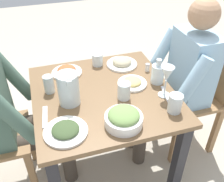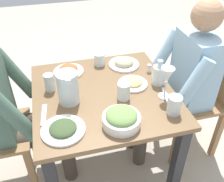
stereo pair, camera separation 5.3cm
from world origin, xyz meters
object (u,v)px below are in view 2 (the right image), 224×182
object	(u,v)px
plate_fries	(133,83)
plate_dolmas	(63,129)
diner_near	(181,80)
plate_rice_curry	(68,70)
dining_table	(104,108)
wine_glass	(167,77)
salt_shaker	(149,68)
chair_near	(203,92)
plate_beans	(124,63)
water_glass_far_left	(174,105)
water_pitcher	(68,88)
oil_carafe	(159,76)
salad_bowl	(121,118)
water_glass_near_left	(124,91)
water_glass_far_right	(49,83)
diner_far	(10,107)
water_glass_by_pitcher	(100,59)

from	to	relation	value
plate_fries	plate_dolmas	size ratio (longest dim) A/B	0.83
diner_near	plate_rice_curry	xyz separation A→B (m)	(0.21, 0.73, 0.07)
dining_table	wine_glass	distance (m)	0.45
plate_fries	salt_shaker	world-z (taller)	salt_shaker
chair_near	plate_fries	size ratio (longest dim) A/B	4.89
plate_beans	water_glass_far_left	bearing A→B (deg)	-168.16
chair_near	water_pitcher	distance (m)	1.01
plate_dolmas	dining_table	bearing A→B (deg)	-45.42
plate_beans	oil_carafe	size ratio (longest dim) A/B	1.29
chair_near	plate_dolmas	world-z (taller)	chair_near
diner_near	water_glass_far_left	xyz separation A→B (m)	(-0.34, 0.23, 0.10)
salad_bowl	plate_rice_curry	size ratio (longest dim) A/B	0.99
chair_near	salad_bowl	distance (m)	0.85
water_glass_near_left	water_glass_far_right	xyz separation A→B (m)	(0.19, 0.41, 0.00)
salt_shaker	water_glass_far_right	bearing A→B (deg)	93.83
plate_beans	oil_carafe	xyz separation A→B (m)	(-0.26, -0.14, 0.04)
dining_table	salt_shaker	xyz separation A→B (m)	(0.15, -0.35, 0.15)
diner_near	diner_far	bearing A→B (deg)	90.08
plate_rice_curry	plate_dolmas	bearing A→B (deg)	170.23
plate_fries	salt_shaker	distance (m)	0.19
water_pitcher	oil_carafe	size ratio (longest dim) A/B	1.16
chair_near	water_glass_by_pitcher	bearing A→B (deg)	70.23
plate_fries	dining_table	bearing A→B (deg)	98.26
water_glass_far_left	plate_fries	bearing A→B (deg)	22.85
salad_bowl	water_glass_far_left	size ratio (longest dim) A/B	1.84
chair_near	water_glass_far_left	bearing A→B (deg)	128.33
oil_carafe	water_glass_far_right	bearing A→B (deg)	81.60
salad_bowl	wine_glass	size ratio (longest dim) A/B	1.01
diner_near	wine_glass	world-z (taller)	diner_near
diner_near	water_glass_by_pitcher	world-z (taller)	diner_near
plate_beans	water_glass_far_right	size ratio (longest dim) A/B	1.92
chair_near	plate_fries	world-z (taller)	chair_near
water_pitcher	plate_rice_curry	xyz separation A→B (m)	(0.31, -0.03, -0.08)
water_glass_far_left	wine_glass	world-z (taller)	wine_glass
dining_table	water_pitcher	distance (m)	0.31
dining_table	diner_near	size ratio (longest dim) A/B	0.70
water_pitcher	plate_rice_curry	world-z (taller)	water_pitcher
water_glass_by_pitcher	salt_shaker	distance (m)	0.35
diner_near	plate_dolmas	size ratio (longest dim) A/B	5.36
oil_carafe	salt_shaker	bearing A→B (deg)	1.92
plate_fries	salt_shaker	xyz separation A→B (m)	(0.12, -0.15, 0.01)
plate_fries	water_glass_near_left	size ratio (longest dim) A/B	1.82
dining_table	water_pitcher	world-z (taller)	water_pitcher
diner_far	plate_beans	size ratio (longest dim) A/B	5.63
water_pitcher	water_glass_near_left	bearing A→B (deg)	-99.47
plate_rice_curry	oil_carafe	xyz separation A→B (m)	(-0.27, -0.53, 0.04)
plate_rice_curry	water_glass_far_right	xyz separation A→B (m)	(-0.17, 0.13, 0.04)
salt_shaker	water_pitcher	bearing A→B (deg)	107.97
plate_fries	salad_bowl	bearing A→B (deg)	152.13
oil_carafe	salt_shaker	world-z (taller)	oil_carafe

